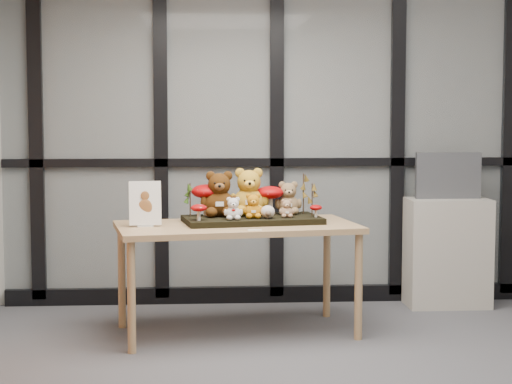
{
  "coord_description": "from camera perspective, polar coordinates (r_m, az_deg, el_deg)",
  "views": [
    {
      "loc": [
        -1.06,
        -4.33,
        1.47
      ],
      "look_at": [
        -0.67,
        1.49,
        0.92
      ],
      "focal_mm": 65.0,
      "sensor_mm": 36.0,
      "label": 1
    }
  ],
  "objects": [
    {
      "name": "mushroom_front_right",
      "position": [
        5.99,
        3.71,
        -1.13
      ],
      "size": [
        0.08,
        0.08,
        0.09
      ],
      "primitive_type": null,
      "color": "#910406",
      "rests_on": "diorama_tray"
    },
    {
      "name": "mushroom_front_left",
      "position": [
        5.81,
        -3.54,
        -1.21
      ],
      "size": [
        0.1,
        0.1,
        0.11
      ],
      "primitive_type": null,
      "color": "#910406",
      "rests_on": "diorama_tray"
    },
    {
      "name": "diorama_tray",
      "position": [
        6.0,
        -0.24,
        -1.72
      ],
      "size": [
        0.93,
        0.57,
        0.04
      ],
      "primitive_type": "cube",
      "rotation": [
        0.0,
        0.0,
        0.16
      ],
      "color": "black",
      "rests_on": "display_table"
    },
    {
      "name": "mushroom_back_left",
      "position": [
        6.07,
        -3.05,
        -0.39
      ],
      "size": [
        0.2,
        0.2,
        0.22
      ],
      "primitive_type": null,
      "color": "#910406",
      "rests_on": "diorama_tray"
    },
    {
      "name": "bear_beige_small",
      "position": [
        5.96,
        1.9,
        -0.95
      ],
      "size": [
        0.11,
        0.1,
        0.13
      ],
      "primitive_type": null,
      "rotation": [
        0.0,
        0.0,
        0.16
      ],
      "color": "#A27857",
      "rests_on": "diorama_tray"
    },
    {
      "name": "display_table",
      "position": [
        5.93,
        -1.18,
        -2.63
      ],
      "size": [
        1.62,
        0.99,
        0.71
      ],
      "rotation": [
        0.0,
        0.0,
        0.16
      ],
      "color": "tan",
      "rests_on": "floor"
    },
    {
      "name": "plush_cream_hedgehog",
      "position": [
        5.91,
        0.73,
        -1.19
      ],
      "size": [
        0.08,
        0.07,
        0.09
      ],
      "primitive_type": null,
      "rotation": [
        0.0,
        0.0,
        0.16
      ],
      "color": "beige",
      "rests_on": "diorama_tray"
    },
    {
      "name": "cabinet",
      "position": [
        6.93,
        11.7,
        -3.67
      ],
      "size": [
        0.59,
        0.35,
        0.79
      ],
      "primitive_type": "cube",
      "color": "#A19B90",
      "rests_on": "floor"
    },
    {
      "name": "sprig_green_mid_left",
      "position": [
        6.09,
        -2.61,
        -0.39
      ],
      "size": [
        0.05,
        0.05,
        0.22
      ],
      "primitive_type": null,
      "color": "#18370C",
      "rests_on": "diorama_tray"
    },
    {
      "name": "sprig_green_centre",
      "position": [
        6.14,
        -0.98,
        -0.46
      ],
      "size": [
        0.05,
        0.05,
        0.2
      ],
      "primitive_type": null,
      "color": "#18370C",
      "rests_on": "diorama_tray"
    },
    {
      "name": "bear_tan_back",
      "position": [
        6.15,
        1.99,
        -0.25
      ],
      "size": [
        0.21,
        0.19,
        0.24
      ],
      "primitive_type": null,
      "rotation": [
        0.0,
        0.0,
        0.16
      ],
      "color": "olive",
      "rests_on": "diorama_tray"
    },
    {
      "name": "sign_holder",
      "position": [
        5.83,
        -6.84,
        -0.84
      ],
      "size": [
        0.2,
        0.07,
        0.29
      ],
      "rotation": [
        0.0,
        0.0,
        0.1
      ],
      "color": "silver",
      "rests_on": "display_table"
    },
    {
      "name": "sprig_dry_far_right",
      "position": [
        6.16,
        2.94,
        -0.1
      ],
      "size": [
        0.05,
        0.05,
        0.27
      ],
      "primitive_type": null,
      "color": "brown",
      "rests_on": "diorama_tray"
    },
    {
      "name": "monitor",
      "position": [
        6.88,
        11.75,
        1.0
      ],
      "size": [
        0.48,
        0.05,
        0.34
      ],
      "color": "#484A4F",
      "rests_on": "cabinet"
    },
    {
      "name": "glass_partition",
      "position": [
        6.88,
        5.03,
        4.91
      ],
      "size": [
        4.9,
        0.06,
        2.78
      ],
      "color": "#2D383F",
      "rests_on": "floor"
    },
    {
      "name": "label_card",
      "position": [
        5.64,
        -0.07,
        -2.35
      ],
      "size": [
        0.09,
        0.03,
        0.0
      ],
      "primitive_type": "cube",
      "color": "white",
      "rests_on": "display_table"
    },
    {
      "name": "mushroom_back_right",
      "position": [
        6.13,
        0.86,
        -0.42
      ],
      "size": [
        0.19,
        0.19,
        0.21
      ],
      "primitive_type": null,
      "color": "#910406",
      "rests_on": "diorama_tray"
    },
    {
      "name": "bear_pooh_yellow",
      "position": [
        6.08,
        -0.44,
        0.17
      ],
      "size": [
        0.29,
        0.27,
        0.34
      ],
      "primitive_type": null,
      "rotation": [
        0.0,
        0.0,
        0.16
      ],
      "color": "#C18D23",
      "rests_on": "diorama_tray"
    },
    {
      "name": "sprig_green_far_left",
      "position": [
        6.02,
        -4.07,
        -0.48
      ],
      "size": [
        0.05,
        0.05,
        0.22
      ],
      "primitive_type": null,
      "color": "#18370C",
      "rests_on": "diorama_tray"
    },
    {
      "name": "bear_small_yellow",
      "position": [
        5.92,
        -0.18,
        -0.78
      ],
      "size": [
        0.15,
        0.14,
        0.17
      ],
      "primitive_type": null,
      "rotation": [
        0.0,
        0.0,
        0.16
      ],
      "color": "#C6760F",
      "rests_on": "diorama_tray"
    },
    {
      "name": "sprig_dry_mid_right",
      "position": [
        6.07,
        3.47,
        -0.46
      ],
      "size": [
        0.05,
        0.05,
        0.21
      ],
      "primitive_type": null,
      "color": "brown",
      "rests_on": "diorama_tray"
    },
    {
      "name": "bear_white_bow",
      "position": [
        5.84,
        -1.41,
        -0.94
      ],
      "size": [
        0.14,
        0.13,
        0.16
      ],
      "primitive_type": null,
      "rotation": [
        0.0,
        0.0,
        0.16
      ],
      "color": "silver",
      "rests_on": "diorama_tray"
    },
    {
      "name": "bear_brown_medium",
      "position": [
        6.02,
        -2.27,
        0.03
      ],
      "size": [
        0.28,
        0.26,
        0.32
      ],
      "primitive_type": null,
      "rotation": [
        0.0,
        0.0,
        0.16
      ],
      "color": "#3F2209",
      "rests_on": "diorama_tray"
    },
    {
      "name": "room_shell",
      "position": [
        4.47,
        10.0,
        7.99
      ],
      "size": [
        5.0,
        5.0,
        5.0
      ],
      "color": "beige",
      "rests_on": "floor"
    }
  ]
}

